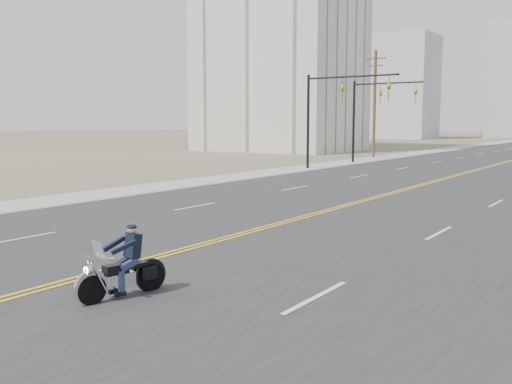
{
  "coord_description": "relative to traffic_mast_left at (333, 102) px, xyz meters",
  "views": [
    {
      "loc": [
        10.22,
        -5.68,
        3.46
      ],
      "look_at": [
        1.58,
        6.86,
        1.6
      ],
      "focal_mm": 40.0,
      "sensor_mm": 36.0,
      "label": 1
    }
  ],
  "objects": [
    {
      "name": "sidewalk_left",
      "position": [
        -2.52,
        38.0,
        -4.93
      ],
      "size": [
        3.0,
        200.0,
        0.01
      ],
      "primitive_type": "cube",
      "color": "#A5A5A0",
      "rests_on": "ground"
    },
    {
      "name": "traffic_mast_left",
      "position": [
        0.0,
        0.0,
        0.0
      ],
      "size": [
        7.1,
        0.26,
        7.0
      ],
      "color": "black",
      "rests_on": "ground"
    },
    {
      "name": "traffic_mast_far",
      "position": [
        -0.33,
        8.0,
        -0.06
      ],
      "size": [
        6.1,
        0.26,
        7.0
      ],
      "color": "black",
      "rests_on": "ground"
    },
    {
      "name": "utility_pole_left",
      "position": [
        -3.52,
        16.0,
        0.54
      ],
      "size": [
        2.2,
        0.3,
        10.5
      ],
      "color": "brown",
      "rests_on": "ground"
    },
    {
      "name": "apartment_block",
      "position": [
        -19.02,
        23.0,
        10.06
      ],
      "size": [
        18.0,
        14.0,
        30.0
      ],
      "primitive_type": "cube",
      "color": "silver",
      "rests_on": "ground"
    },
    {
      "name": "haze_bldg_a",
      "position": [
        -26.02,
        83.0,
        6.06
      ],
      "size": [
        14.0,
        12.0,
        22.0
      ],
      "primitive_type": "cube",
      "color": "#B7BCC6",
      "rests_on": "ground"
    },
    {
      "name": "haze_bldg_f",
      "position": [
        -41.02,
        98.0,
        3.06
      ],
      "size": [
        12.0,
        12.0,
        16.0
      ],
      "primitive_type": "cube",
      "color": "#ADB2B7",
      "rests_on": "ground"
    },
    {
      "name": "motorcyclist",
      "position": [
        10.78,
        -30.14,
        -4.21
      ],
      "size": [
        1.16,
        1.99,
        1.45
      ],
      "primitive_type": null,
      "rotation": [
        0.0,
        0.0,
        2.94
      ],
      "color": "black",
      "rests_on": "ground"
    }
  ]
}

